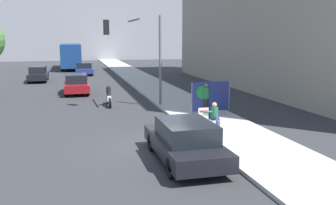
{
  "coord_description": "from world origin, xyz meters",
  "views": [
    {
      "loc": [
        -3.24,
        -13.45,
        4.14
      ],
      "look_at": [
        1.11,
        3.5,
        1.11
      ],
      "focal_mm": 40.0,
      "sensor_mm": 36.0,
      "label": 1
    }
  ],
  "objects_px": {
    "traffic_light_pole": "(140,44)",
    "city_bus_on_road": "(71,55)",
    "car_on_road_nearest": "(76,84)",
    "jogger_on_sidewalk": "(206,98)",
    "car_on_road_midblock": "(38,74)",
    "protest_banner": "(210,96)",
    "motorcycle_on_road": "(109,97)",
    "parked_car_curbside": "(185,141)",
    "car_on_road_distant": "(84,69)",
    "seated_protester": "(214,115)"
  },
  "relations": [
    {
      "from": "seated_protester",
      "to": "motorcycle_on_road",
      "type": "distance_m",
      "value": 8.85
    },
    {
      "from": "parked_car_curbside",
      "to": "traffic_light_pole",
      "type": "bearing_deg",
      "value": 88.28
    },
    {
      "from": "motorcycle_on_road",
      "to": "parked_car_curbside",
      "type": "bearing_deg",
      "value": -82.55
    },
    {
      "from": "seated_protester",
      "to": "city_bus_on_road",
      "type": "height_order",
      "value": "city_bus_on_road"
    },
    {
      "from": "car_on_road_midblock",
      "to": "motorcycle_on_road",
      "type": "distance_m",
      "value": 15.79
    },
    {
      "from": "traffic_light_pole",
      "to": "parked_car_curbside",
      "type": "relative_size",
      "value": 1.15
    },
    {
      "from": "car_on_road_nearest",
      "to": "seated_protester",
      "type": "bearing_deg",
      "value": -67.74
    },
    {
      "from": "protest_banner",
      "to": "parked_car_curbside",
      "type": "relative_size",
      "value": 0.48
    },
    {
      "from": "traffic_light_pole",
      "to": "city_bus_on_road",
      "type": "distance_m",
      "value": 30.86
    },
    {
      "from": "traffic_light_pole",
      "to": "car_on_road_nearest",
      "type": "relative_size",
      "value": 1.18
    },
    {
      "from": "car_on_road_nearest",
      "to": "traffic_light_pole",
      "type": "bearing_deg",
      "value": -62.58
    },
    {
      "from": "jogger_on_sidewalk",
      "to": "city_bus_on_road",
      "type": "relative_size",
      "value": 0.14
    },
    {
      "from": "car_on_road_distant",
      "to": "city_bus_on_road",
      "type": "bearing_deg",
      "value": 98.86
    },
    {
      "from": "traffic_light_pole",
      "to": "car_on_road_midblock",
      "type": "height_order",
      "value": "traffic_light_pole"
    },
    {
      "from": "jogger_on_sidewalk",
      "to": "car_on_road_midblock",
      "type": "bearing_deg",
      "value": -78.76
    },
    {
      "from": "seated_protester",
      "to": "parked_car_curbside",
      "type": "xyz_separation_m",
      "value": [
        -2.35,
        -3.3,
        -0.09
      ]
    },
    {
      "from": "parked_car_curbside",
      "to": "city_bus_on_road",
      "type": "bearing_deg",
      "value": 95.14
    },
    {
      "from": "jogger_on_sidewalk",
      "to": "traffic_light_pole",
      "type": "relative_size",
      "value": 0.3
    },
    {
      "from": "car_on_road_distant",
      "to": "jogger_on_sidewalk",
      "type": "bearing_deg",
      "value": -77.15
    },
    {
      "from": "jogger_on_sidewalk",
      "to": "car_on_road_distant",
      "type": "relative_size",
      "value": 0.36
    },
    {
      "from": "car_on_road_midblock",
      "to": "city_bus_on_road",
      "type": "relative_size",
      "value": 0.41
    },
    {
      "from": "traffic_light_pole",
      "to": "car_on_road_midblock",
      "type": "relative_size",
      "value": 1.16
    },
    {
      "from": "jogger_on_sidewalk",
      "to": "protest_banner",
      "type": "bearing_deg",
      "value": 159.22
    },
    {
      "from": "parked_car_curbside",
      "to": "motorcycle_on_road",
      "type": "distance_m",
      "value": 11.38
    },
    {
      "from": "parked_car_curbside",
      "to": "motorcycle_on_road",
      "type": "xyz_separation_m",
      "value": [
        -1.47,
        11.28,
        -0.17
      ]
    },
    {
      "from": "parked_car_curbside",
      "to": "car_on_road_midblock",
      "type": "bearing_deg",
      "value": 104.5
    },
    {
      "from": "car_on_road_nearest",
      "to": "motorcycle_on_road",
      "type": "xyz_separation_m",
      "value": [
        1.84,
        -5.87,
        -0.19
      ]
    },
    {
      "from": "jogger_on_sidewalk",
      "to": "motorcycle_on_road",
      "type": "bearing_deg",
      "value": -57.46
    },
    {
      "from": "traffic_light_pole",
      "to": "car_on_road_distant",
      "type": "distance_m",
      "value": 22.01
    },
    {
      "from": "protest_banner",
      "to": "car_on_road_distant",
      "type": "xyz_separation_m",
      "value": [
        -5.88,
        24.71,
        -0.33
      ]
    },
    {
      "from": "jogger_on_sidewalk",
      "to": "city_bus_on_road",
      "type": "height_order",
      "value": "city_bus_on_road"
    },
    {
      "from": "car_on_road_midblock",
      "to": "motorcycle_on_road",
      "type": "height_order",
      "value": "car_on_road_midblock"
    },
    {
      "from": "parked_car_curbside",
      "to": "car_on_road_nearest",
      "type": "height_order",
      "value": "car_on_road_nearest"
    },
    {
      "from": "protest_banner",
      "to": "city_bus_on_road",
      "type": "height_order",
      "value": "city_bus_on_road"
    },
    {
      "from": "traffic_light_pole",
      "to": "car_on_road_distant",
      "type": "height_order",
      "value": "traffic_light_pole"
    },
    {
      "from": "parked_car_curbside",
      "to": "car_on_road_distant",
      "type": "bearing_deg",
      "value": 94.09
    },
    {
      "from": "car_on_road_distant",
      "to": "car_on_road_midblock",
      "type": "bearing_deg",
      "value": -128.45
    },
    {
      "from": "parked_car_curbside",
      "to": "city_bus_on_road",
      "type": "relative_size",
      "value": 0.42
    },
    {
      "from": "seated_protester",
      "to": "car_on_road_nearest",
      "type": "distance_m",
      "value": 14.96
    },
    {
      "from": "jogger_on_sidewalk",
      "to": "parked_car_curbside",
      "type": "xyz_separation_m",
      "value": [
        -3.36,
        -7.12,
        -0.23
      ]
    },
    {
      "from": "motorcycle_on_road",
      "to": "jogger_on_sidewalk",
      "type": "bearing_deg",
      "value": -40.71
    },
    {
      "from": "parked_car_curbside",
      "to": "car_on_road_distant",
      "type": "height_order",
      "value": "parked_car_curbside"
    },
    {
      "from": "parked_car_curbside",
      "to": "car_on_road_nearest",
      "type": "bearing_deg",
      "value": 100.94
    },
    {
      "from": "seated_protester",
      "to": "traffic_light_pole",
      "type": "xyz_separation_m",
      "value": [
        -2.05,
        6.86,
        2.96
      ]
    },
    {
      "from": "protest_banner",
      "to": "motorcycle_on_road",
      "type": "height_order",
      "value": "protest_banner"
    },
    {
      "from": "city_bus_on_road",
      "to": "motorcycle_on_road",
      "type": "xyz_separation_m",
      "value": [
        2.19,
        -29.43,
        -1.38
      ]
    },
    {
      "from": "car_on_road_nearest",
      "to": "motorcycle_on_road",
      "type": "distance_m",
      "value": 6.15
    },
    {
      "from": "city_bus_on_road",
      "to": "car_on_road_nearest",
      "type": "bearing_deg",
      "value": -89.15
    },
    {
      "from": "car_on_road_nearest",
      "to": "protest_banner",
      "type": "bearing_deg",
      "value": -55.43
    },
    {
      "from": "protest_banner",
      "to": "car_on_road_midblock",
      "type": "bearing_deg",
      "value": 118.55
    }
  ]
}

